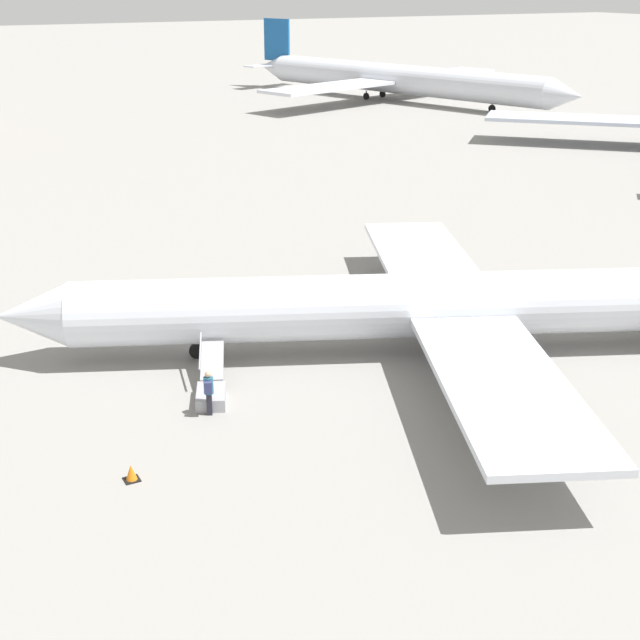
{
  "coord_description": "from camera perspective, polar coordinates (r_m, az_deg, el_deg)",
  "views": [
    {
      "loc": [
        20.48,
        29.53,
        15.21
      ],
      "look_at": [
        4.43,
        -0.96,
        1.93
      ],
      "focal_mm": 50.0,
      "sensor_mm": 36.0,
      "label": 1
    }
  ],
  "objects": [
    {
      "name": "airplane_far_right",
      "position": [
        120.81,
        4.83,
        15.14
      ],
      "size": [
        40.68,
        51.64,
        9.67
      ],
      "rotation": [
        0.0,
        0.0,
        1.88
      ],
      "color": "silver",
      "rests_on": "ground"
    },
    {
      "name": "passenger",
      "position": [
        33.16,
        -7.14,
        -4.47
      ],
      "size": [
        0.45,
        0.57,
        1.74
      ],
      "rotation": [
        0.0,
        0.0,
        -1.98
      ],
      "color": "#23232D",
      "rests_on": "ground"
    },
    {
      "name": "ground_plane",
      "position": [
        39.03,
        6.43,
        -2.0
      ],
      "size": [
        600.0,
        600.0,
        0.0
      ],
      "primitive_type": "plane",
      "color": "gray"
    },
    {
      "name": "traffic_cone_near_stairs",
      "position": [
        29.8,
        -11.99,
        -9.56
      ],
      "size": [
        0.5,
        0.5,
        0.55
      ],
      "color": "black",
      "rests_on": "ground"
    },
    {
      "name": "boarding_stairs",
      "position": [
        34.68,
        -6.97,
        -4.4
      ],
      "size": [
        2.51,
        4.09,
        1.77
      ],
      "rotation": [
        0.0,
        0.0,
        -1.98
      ],
      "color": "#99999E",
      "rests_on": "ground"
    },
    {
      "name": "airplane_main",
      "position": [
        38.45,
        8.1,
        1.02
      ],
      "size": [
        34.4,
        27.17,
        7.26
      ],
      "rotation": [
        0.0,
        0.0,
        -0.41
      ],
      "color": "silver",
      "rests_on": "ground"
    }
  ]
}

